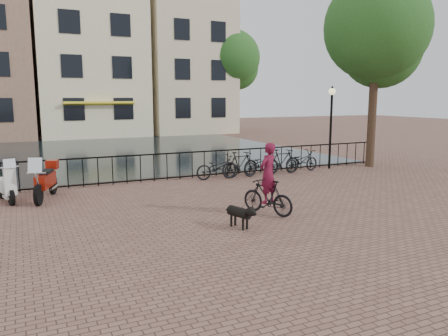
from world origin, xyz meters
name	(u,v)px	position (x,y,z in m)	size (l,w,h in m)	color
ground	(285,245)	(0.00, 0.00, 0.00)	(100.00, 100.00, 0.00)	brown
canal_water	(117,152)	(0.00, 17.30, 0.00)	(20.00, 20.00, 0.00)	black
railing	(167,167)	(0.00, 8.00, 0.50)	(20.00, 0.05, 1.02)	black
canal_house_mid	(88,61)	(0.50, 30.00, 5.90)	(8.00, 9.50, 11.80)	beige
canal_house_right	(181,56)	(8.50, 30.00, 6.65)	(7.00, 9.00, 13.30)	beige
tree_near_right	(377,28)	(9.20, 7.30, 5.97)	(4.48, 4.48, 8.24)	black
tree_far_right	(232,58)	(12.00, 27.00, 6.35)	(4.76, 4.76, 8.76)	black
lamp_post	(331,113)	(7.20, 7.60, 2.38)	(0.30, 0.30, 3.45)	black
cyclist	(268,183)	(0.94, 2.29, 0.84)	(1.10, 1.67, 2.22)	black
dog	(239,215)	(-0.29, 1.52, 0.30)	(0.54, 0.93, 0.60)	black
motorcycle	(45,176)	(-4.27, 6.60, 0.71)	(1.09, 2.04, 1.42)	maroon
scooter	(5,179)	(-5.36, 6.78, 0.69)	(0.77, 1.55, 1.38)	white
parked_bike_0	(218,167)	(1.80, 7.40, 0.45)	(0.60, 1.72, 0.90)	black
parked_bike_1	(240,164)	(2.75, 7.40, 0.50)	(0.47, 1.66, 1.00)	black
parked_bike_2	(262,164)	(3.70, 7.40, 0.45)	(0.60, 1.72, 0.90)	black
parked_bike_3	(282,161)	(4.65, 7.40, 0.50)	(0.47, 1.66, 1.00)	black
parked_bike_4	(301,161)	(5.60, 7.40, 0.45)	(0.60, 1.72, 0.90)	black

